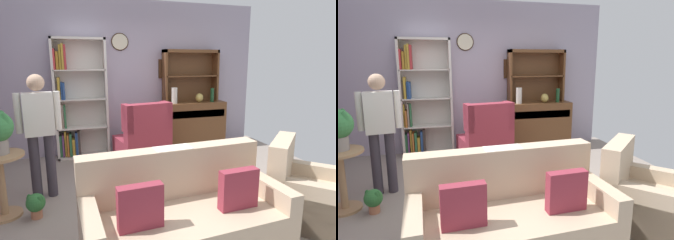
{
  "view_description": "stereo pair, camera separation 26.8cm",
  "coord_description": "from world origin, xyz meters",
  "views": [
    {
      "loc": [
        -1.03,
        -3.32,
        1.72
      ],
      "look_at": [
        0.1,
        0.2,
        0.95
      ],
      "focal_mm": 30.79,
      "sensor_mm": 36.0,
      "label": 1
    },
    {
      "loc": [
        -0.78,
        -3.39,
        1.72
      ],
      "look_at": [
        0.1,
        0.2,
        0.95
      ],
      "focal_mm": 30.79,
      "sensor_mm": 36.0,
      "label": 2
    }
  ],
  "objects": [
    {
      "name": "ground_plane",
      "position": [
        0.0,
        0.0,
        -0.01
      ],
      "size": [
        5.4,
        4.6,
        0.02
      ],
      "primitive_type": "cube",
      "color": "gray"
    },
    {
      "name": "wall_back",
      "position": [
        0.0,
        2.13,
        1.4
      ],
      "size": [
        5.0,
        0.09,
        2.8
      ],
      "color": "#A399AD",
      "rests_on": "ground_plane"
    },
    {
      "name": "area_rug",
      "position": [
        0.2,
        -0.3,
        0.0
      ],
      "size": [
        2.28,
        1.91,
        0.01
      ],
      "primitive_type": "cube",
      "color": "#846651",
      "rests_on": "ground_plane"
    },
    {
      "name": "bookshelf",
      "position": [
        -1.03,
        1.95,
        1.0
      ],
      "size": [
        0.9,
        0.3,
        2.1
      ],
      "color": "silver",
      "rests_on": "ground_plane"
    },
    {
      "name": "sideboard",
      "position": [
        1.13,
        1.86,
        0.51
      ],
      "size": [
        1.3,
        0.45,
        0.92
      ],
      "color": "brown",
      "rests_on": "ground_plane"
    },
    {
      "name": "sideboard_hutch",
      "position": [
        1.13,
        1.97,
        1.56
      ],
      "size": [
        1.1,
        0.26,
        1.0
      ],
      "color": "brown",
      "rests_on": "sideboard"
    },
    {
      "name": "vase_tall",
      "position": [
        0.74,
        1.78,
        1.07
      ],
      "size": [
        0.11,
        0.11,
        0.3
      ],
      "primitive_type": "cylinder",
      "color": "beige",
      "rests_on": "sideboard"
    },
    {
      "name": "vase_round",
      "position": [
        1.26,
        1.79,
        1.01
      ],
      "size": [
        0.15,
        0.15,
        0.17
      ],
      "primitive_type": "ellipsoid",
      "color": "tan",
      "rests_on": "sideboard"
    },
    {
      "name": "bottle_wine",
      "position": [
        1.52,
        1.77,
        1.05
      ],
      "size": [
        0.07,
        0.07,
        0.27
      ],
      "primitive_type": "cylinder",
      "color": "#194223",
      "rests_on": "sideboard"
    },
    {
      "name": "couch_floral",
      "position": [
        -0.17,
        -1.1,
        0.31
      ],
      "size": [
        1.84,
        0.95,
        0.9
      ],
      "color": "#C6AD8E",
      "rests_on": "ground_plane"
    },
    {
      "name": "armchair_floral",
      "position": [
        1.26,
        -1.02,
        0.29
      ],
      "size": [
        1.08,
        1.08,
        0.88
      ],
      "color": "#C6AD8E",
      "rests_on": "ground_plane"
    },
    {
      "name": "wingback_chair",
      "position": [
        0.01,
        1.26,
        0.38
      ],
      "size": [
        0.91,
        0.93,
        1.05
      ],
      "color": "maroon",
      "rests_on": "ground_plane"
    },
    {
      "name": "plant_stand",
      "position": [
        -1.87,
        0.05,
        0.44
      ],
      "size": [
        0.52,
        0.52,
        0.72
      ],
      "color": "#A87F56",
      "rests_on": "ground_plane"
    },
    {
      "name": "potted_plant_large",
      "position": [
        -1.86,
        0.08,
        1.0
      ],
      "size": [
        0.34,
        0.34,
        0.47
      ],
      "color": "gray",
      "rests_on": "plant_stand"
    },
    {
      "name": "potted_plant_small",
      "position": [
        -1.53,
        -0.1,
        0.17
      ],
      "size": [
        0.2,
        0.2,
        0.28
      ],
      "color": "#AD6B4C",
      "rests_on": "ground_plane"
    },
    {
      "name": "person_reading",
      "position": [
        -1.48,
        0.43,
        0.91
      ],
      "size": [
        0.53,
        0.25,
        1.56
      ],
      "color": "#38333D",
      "rests_on": "ground_plane"
    },
    {
      "name": "coffee_table",
      "position": [
        -0.09,
        -0.32,
        0.35
      ],
      "size": [
        0.8,
        0.5,
        0.42
      ],
      "color": "brown",
      "rests_on": "ground_plane"
    },
    {
      "name": "book_stack",
      "position": [
        -0.15,
        -0.32,
        0.45
      ],
      "size": [
        0.22,
        0.15,
        0.07
      ],
      "color": "#284C8C",
      "rests_on": "coffee_table"
    }
  ]
}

